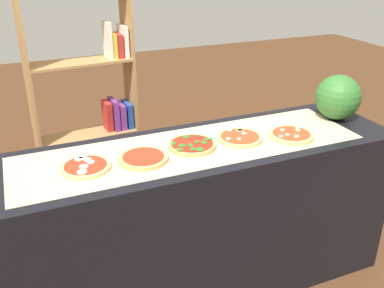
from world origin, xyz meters
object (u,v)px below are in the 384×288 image
Objects in this scene: pizza_mushroom_3 at (240,138)px; pizza_mushroom_4 at (291,135)px; watermelon at (338,97)px; pizza_plain_1 at (143,158)px; pizza_mozzarella_0 at (85,167)px; bookshelf at (97,115)px; pizza_spinach_2 at (192,145)px.

pizza_mushroom_4 is (0.27, -0.08, 0.00)m from pizza_mushroom_3.
pizza_plain_1 is at bearing -175.87° from watermelon.
pizza_mozzarella_0 is 0.98× the size of pizza_mushroom_3.
pizza_mozzarella_0 is 0.97× the size of pizza_mushroom_4.
bookshelf reaches higher than pizza_mushroom_4.
pizza_spinach_2 is 0.93× the size of watermelon.
pizza_spinach_2 is (0.27, 0.04, 0.00)m from pizza_plain_1.
pizza_mozzarella_0 is at bearing -178.07° from pizza_spinach_2.
pizza_plain_1 is at bearing -4.78° from pizza_mozzarella_0.
pizza_mozzarella_0 is 1.49m from watermelon.
pizza_spinach_2 reaches higher than pizza_mushroom_3.
watermelon is at bearing 2.83° from pizza_spinach_2.
watermelon reaches higher than pizza_mushroom_3.
watermelon is at bearing 4.57° from pizza_mushroom_3.
pizza_mozzarella_0 is at bearing -179.21° from pizza_mushroom_3.
pizza_mushroom_4 is at bearing -162.00° from watermelon.
pizza_mushroom_3 is at bearing -175.43° from watermelon.
bookshelf reaches higher than watermelon.
bookshelf is at bearing 89.47° from pizza_plain_1.
bookshelf is at bearing 122.26° from pizza_mushroom_4.
watermelon is (1.49, 0.07, 0.12)m from pizza_mozzarella_0.
watermelon is (0.40, 0.13, 0.12)m from pizza_mushroom_4.
pizza_mushroom_3 reaches higher than pizza_mozzarella_0.
pizza_spinach_2 and pizza_mushroom_4 have the same top height.
pizza_spinach_2 reaches higher than pizza_plain_1.
pizza_plain_1 is at bearing 176.96° from pizza_mushroom_4.
bookshelf is (-0.26, 1.19, -0.22)m from pizza_spinach_2.
bookshelf reaches higher than pizza_mozzarella_0.
pizza_mushroom_4 is 1.52m from bookshelf.
pizza_mozzarella_0 is at bearing -177.50° from watermelon.
watermelon is 1.69m from bookshelf.
watermelon is (1.22, 0.09, 0.12)m from pizza_plain_1.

